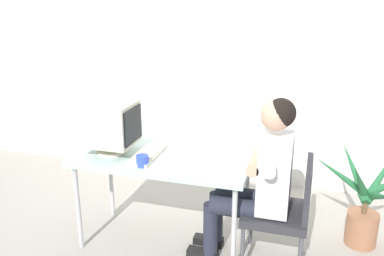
% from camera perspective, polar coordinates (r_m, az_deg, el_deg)
% --- Properties ---
extents(ground_plane, '(12.00, 12.00, 0.00)m').
position_cam_1_polar(ground_plane, '(3.54, -3.68, -15.24)').
color(ground_plane, '#9E998E').
extents(wall_back, '(8.00, 0.10, 3.00)m').
position_cam_1_polar(wall_back, '(4.26, 6.45, 11.97)').
color(wall_back, silver).
rests_on(wall_back, ground_plane).
extents(desk, '(1.35, 0.67, 0.75)m').
position_cam_1_polar(desk, '(3.22, -3.93, -4.80)').
color(desk, '#B7B7BC').
rests_on(desk, ground_plane).
extents(crt_monitor, '(0.39, 0.35, 0.41)m').
position_cam_1_polar(crt_monitor, '(3.24, -11.17, 0.55)').
color(crt_monitor, beige).
rests_on(crt_monitor, desk).
extents(keyboard, '(0.18, 0.45, 0.03)m').
position_cam_1_polar(keyboard, '(3.20, -6.17, -3.64)').
color(keyboard, beige).
rests_on(keyboard, desk).
extents(office_chair, '(0.46, 0.46, 0.84)m').
position_cam_1_polar(office_chair, '(3.11, 12.74, -10.68)').
color(office_chair, '#4C4C51').
rests_on(office_chair, ground_plane).
extents(person_seated, '(0.74, 0.57, 1.28)m').
position_cam_1_polar(person_seated, '(3.02, 9.34, -6.51)').
color(person_seated, silver).
rests_on(person_seated, ground_plane).
extents(potted_plant, '(0.84, 0.82, 0.83)m').
position_cam_1_polar(potted_plant, '(3.57, 22.82, -9.45)').
color(potted_plant, '#9E6647').
rests_on(potted_plant, ground_plane).
extents(desk_mug, '(0.09, 0.10, 0.08)m').
position_cam_1_polar(desk_mug, '(3.02, -6.84, -4.50)').
color(desk_mug, blue).
rests_on(desk_mug, desk).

